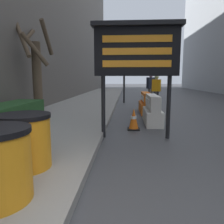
{
  "coord_description": "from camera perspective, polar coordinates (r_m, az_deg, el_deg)",
  "views": [
    {
      "loc": [
        0.56,
        -1.74,
        1.44
      ],
      "look_at": [
        0.02,
        6.38,
        0.2
      ],
      "focal_mm": 35.0,
      "sensor_mm": 36.0,
      "label": 1
    }
  ],
  "objects": [
    {
      "name": "jersey_barrier_white",
      "position": [
        7.19,
        10.49,
        0.25
      ],
      "size": [
        0.51,
        1.66,
        0.92
      ],
      "color": "silver",
      "rests_on": "ground_plane"
    },
    {
      "name": "pedestrian_worker",
      "position": [
        11.72,
        11.49,
        6.16
      ],
      "size": [
        0.49,
        0.39,
        1.63
      ],
      "rotation": [
        0.0,
        0.0,
        2.78
      ],
      "color": "#333338",
      "rests_on": "ground_plane"
    },
    {
      "name": "traffic_cone_mid",
      "position": [
        6.24,
        5.69,
        -1.92
      ],
      "size": [
        0.34,
        0.34,
        0.61
      ],
      "color": "black",
      "rests_on": "ground_plane"
    },
    {
      "name": "bare_tree",
      "position": [
        8.62,
        -19.45,
        11.05
      ],
      "size": [
        1.42,
        1.69,
        3.53
      ],
      "color": "#4C3D2D",
      "rests_on": "sidewalk_left"
    },
    {
      "name": "jersey_barrier_orange_near",
      "position": [
        9.53,
        8.85,
        2.15
      ],
      "size": [
        0.52,
        1.99,
        0.85
      ],
      "color": "orange",
      "rests_on": "ground_plane"
    },
    {
      "name": "message_board",
      "position": [
        5.31,
        6.44,
        15.39
      ],
      "size": [
        2.09,
        0.36,
        2.72
      ],
      "color": "black",
      "rests_on": "ground_plane"
    },
    {
      "name": "traffic_cone_near",
      "position": [
        7.88,
        11.23,
        0.33
      ],
      "size": [
        0.37,
        0.37,
        0.66
      ],
      "color": "black",
      "rests_on": "ground_plane"
    },
    {
      "name": "traffic_light_near_curb",
      "position": [
        13.19,
        3.24,
        16.5
      ],
      "size": [
        0.28,
        0.44,
        4.5
      ],
      "color": "#2D2D30",
      "rests_on": "ground_plane"
    },
    {
      "name": "pedestrian_passerby",
      "position": [
        13.47,
        10.08,
        6.84
      ],
      "size": [
        0.54,
        0.48,
        1.76
      ],
      "rotation": [
        0.0,
        0.0,
        3.7
      ],
      "color": "#514C42",
      "rests_on": "ground_plane"
    },
    {
      "name": "barrel_drum_middle",
      "position": [
        3.47,
        -21.98,
        -7.0
      ],
      "size": [
        0.79,
        0.79,
        0.8
      ],
      "color": "orange",
      "rests_on": "sidewalk_left"
    }
  ]
}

